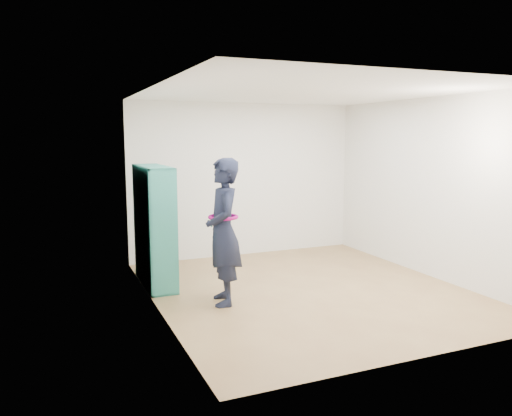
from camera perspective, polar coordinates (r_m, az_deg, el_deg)
name	(u,v)px	position (r m, az deg, el deg)	size (l,w,h in m)	color
floor	(307,290)	(6.82, 5.85, -9.29)	(4.50, 4.50, 0.00)	olive
ceiling	(310,92)	(6.53, 6.19, 13.04)	(4.50, 4.50, 0.00)	white
wall_left	(156,201)	(5.85, -11.40, 0.74)	(0.02, 4.50, 2.60)	silver
wall_right	(429,188)	(7.71, 19.16, 2.21)	(0.02, 4.50, 2.60)	silver
wall_back	(245,180)	(8.57, -1.26, 3.22)	(4.00, 0.02, 2.60)	silver
wall_front	(430,220)	(4.72, 19.30, -1.32)	(4.00, 0.02, 2.60)	silver
bookshelf	(152,227)	(7.00, -11.75, -2.16)	(0.36, 1.23, 1.65)	teal
person	(223,232)	(6.07, -3.75, -2.71)	(0.54, 0.72, 1.79)	black
smartphone	(211,221)	(6.11, -5.13, -1.54)	(0.02, 0.10, 0.14)	silver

